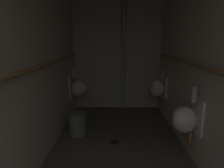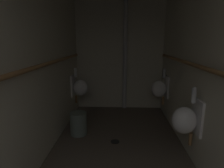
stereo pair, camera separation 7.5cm
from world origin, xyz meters
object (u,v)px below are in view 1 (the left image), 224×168
(urinal_left_mid, at_px, (78,88))
(floor_drain, at_px, (115,141))
(standpipe_back_wall, at_px, (123,57))
(waste_bin, at_px, (78,124))
(urinal_right_mid, at_px, (186,119))
(urinal_right_far, at_px, (158,88))

(urinal_left_mid, bearing_deg, floor_drain, -54.78)
(standpipe_back_wall, xyz_separation_m, waste_bin, (-0.80, -1.29, -1.01))
(urinal_left_mid, relative_size, waste_bin, 1.98)
(urinal_right_mid, bearing_deg, urinal_right_far, 90.00)
(urinal_left_mid, bearing_deg, waste_bin, -79.94)
(urinal_right_far, relative_size, floor_drain, 5.39)
(urinal_left_mid, relative_size, floor_drain, 5.39)
(urinal_right_mid, height_order, waste_bin, urinal_right_mid)
(urinal_left_mid, xyz_separation_m, standpipe_back_wall, (0.96, 0.42, 0.60))
(urinal_right_mid, distance_m, standpipe_back_wall, 2.23)
(urinal_right_mid, height_order, urinal_right_far, same)
(standpipe_back_wall, bearing_deg, floor_drain, -96.55)
(standpipe_back_wall, bearing_deg, urinal_left_mid, -156.22)
(floor_drain, bearing_deg, urinal_right_far, 50.70)
(urinal_left_mid, bearing_deg, urinal_right_far, -0.78)
(floor_drain, height_order, waste_bin, waste_bin)
(urinal_right_mid, xyz_separation_m, standpipe_back_wall, (-0.71, 2.02, 0.60))
(urinal_right_mid, relative_size, urinal_right_far, 1.00)
(urinal_right_far, distance_m, standpipe_back_wall, 1.03)
(urinal_right_far, bearing_deg, urinal_right_mid, -90.00)
(urinal_left_mid, xyz_separation_m, urinal_right_far, (1.67, -0.02, 0.00))
(urinal_right_far, distance_m, floor_drain, 1.52)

